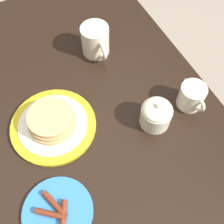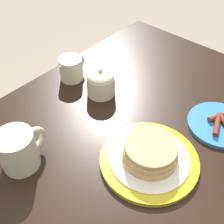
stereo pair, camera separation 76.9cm
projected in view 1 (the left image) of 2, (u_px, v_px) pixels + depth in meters
The scene contains 7 objects.
ground_plane at pixel (81, 191), 1.39m from camera, with size 8.00×8.00×0.00m, color gray.
dining_table at pixel (64, 141), 0.88m from camera, with size 1.12×0.89×0.72m.
pancake_plate at pixel (52, 123), 0.75m from camera, with size 0.23×0.23×0.06m.
side_plate_bacon at pixel (58, 212), 0.64m from camera, with size 0.16×0.16×0.02m.
coffee_mug at pixel (96, 41), 0.86m from camera, with size 0.12×0.09×0.09m.
creamer_pitcher at pixel (191, 96), 0.77m from camera, with size 0.10×0.07×0.08m.
sugar_bowl at pixel (156, 114), 0.74m from camera, with size 0.08×0.08×0.09m.
Camera 1 is at (0.40, -0.03, 1.40)m, focal length 45.00 mm.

